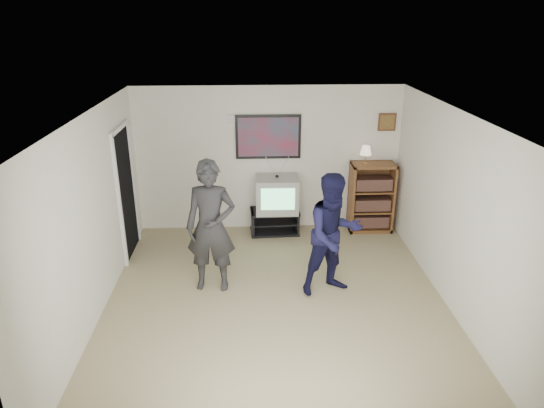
{
  "coord_description": "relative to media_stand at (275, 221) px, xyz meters",
  "views": [
    {
      "loc": [
        -0.32,
        -5.48,
        3.6
      ],
      "look_at": [
        -0.02,
        0.68,
        1.15
      ],
      "focal_mm": 32.0,
      "sensor_mm": 36.0,
      "label": 1
    }
  ],
  "objects": [
    {
      "name": "air_vent",
      "position": [
        -0.65,
        0.25,
        1.74
      ],
      "size": [
        0.28,
        0.02,
        0.14
      ],
      "primitive_type": "cube",
      "color": "white",
      "rests_on": "room_shell"
    },
    {
      "name": "media_stand",
      "position": [
        0.0,
        0.0,
        0.0
      ],
      "size": [
        0.86,
        0.51,
        0.42
      ],
      "rotation": [
        0.0,
        0.0,
        0.05
      ],
      "color": "black",
      "rests_on": "room_shell"
    },
    {
      "name": "controller_right",
      "position": [
        0.65,
        -1.72,
        0.88
      ],
      "size": [
        0.04,
        0.13,
        0.04
      ],
      "primitive_type": "cube",
      "rotation": [
        0.0,
        0.0,
        0.02
      ],
      "color": "white",
      "rests_on": "person_short"
    },
    {
      "name": "room_shell",
      "position": [
        -0.1,
        -1.88,
        1.04
      ],
      "size": [
        4.51,
        5.0,
        2.51
      ],
      "color": "#877A55",
      "rests_on": "ground"
    },
    {
      "name": "doorway",
      "position": [
        -2.33,
        -0.63,
        0.79
      ],
      "size": [
        0.03,
        0.85,
        2.0
      ],
      "primitive_type": "cube",
      "color": "black",
      "rests_on": "room_shell"
    },
    {
      "name": "person_tall",
      "position": [
        -0.95,
        -1.76,
        0.71
      ],
      "size": [
        0.71,
        0.5,
        1.84
      ],
      "primitive_type": "imported",
      "rotation": [
        0.0,
        0.0,
        -0.08
      ],
      "color": "#262528",
      "rests_on": "room_shell"
    },
    {
      "name": "person_short",
      "position": [
        0.68,
        -1.94,
        0.64
      ],
      "size": [
        0.99,
        0.87,
        1.7
      ],
      "primitive_type": "imported",
      "rotation": [
        0.0,
        0.0,
        0.32
      ],
      "color": "black",
      "rests_on": "room_shell"
    },
    {
      "name": "small_picture",
      "position": [
        1.9,
        0.25,
        1.67
      ],
      "size": [
        0.3,
        0.03,
        0.3
      ],
      "primitive_type": "cube",
      "color": "#493217",
      "rests_on": "room_shell"
    },
    {
      "name": "controller_left",
      "position": [
        -0.96,
        -1.57,
        1.08
      ],
      "size": [
        0.08,
        0.12,
        0.03
      ],
      "primitive_type": "cube",
      "rotation": [
        0.0,
        0.0,
        0.37
      ],
      "color": "white",
      "rests_on": "person_tall"
    },
    {
      "name": "table_lamp",
      "position": [
        1.53,
        0.04,
        1.16
      ],
      "size": [
        0.2,
        0.2,
        0.31
      ],
      "primitive_type": null,
      "color": "beige",
      "rests_on": "bookshelf"
    },
    {
      "name": "bookshelf",
      "position": [
        1.68,
        0.05,
        0.4
      ],
      "size": [
        0.74,
        0.42,
        1.22
      ],
      "primitive_type": null,
      "color": "#523918",
      "rests_on": "room_shell"
    },
    {
      "name": "poster",
      "position": [
        -0.1,
        0.25,
        1.44
      ],
      "size": [
        1.1,
        0.03,
        0.75
      ],
      "primitive_type": "cube",
      "color": "black",
      "rests_on": "room_shell"
    },
    {
      "name": "crt_television",
      "position": [
        0.04,
        0.0,
        0.51
      ],
      "size": [
        0.72,
        0.61,
        0.6
      ],
      "primitive_type": null,
      "rotation": [
        0.0,
        0.0,
        -0.01
      ],
      "color": "#A4A59F",
      "rests_on": "media_stand"
    }
  ]
}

